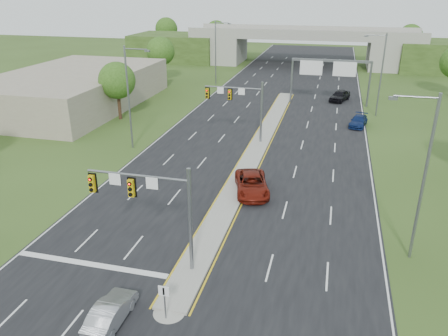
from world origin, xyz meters
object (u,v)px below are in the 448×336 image
overpass (303,49)px  car_far_c (340,96)px  keep_right_sign (164,297)px  car_silver (111,312)px  car_far_b (358,121)px  signal_mast_far (241,101)px  car_far_a (252,184)px  sign_gantry (330,69)px  signal_mast_near (154,200)px

overpass → car_far_c: bearing=-75.3°
keep_right_sign → car_silver: size_ratio=0.55×
overpass → car_far_b: bearing=-76.4°
signal_mast_far → car_far_a: signal_mast_far is taller
sign_gantry → car_far_a: sign_gantry is taller
signal_mast_near → car_far_a: bearing=72.7°
overpass → signal_mast_near: bearing=-91.6°
car_silver → car_far_a: 17.91m
keep_right_sign → car_far_b: bearing=74.3°
keep_right_sign → car_far_a: (1.50, 16.50, -0.69)m
signal_mast_near → sign_gantry: 45.88m
overpass → keep_right_sign: bearing=-90.0°
signal_mast_near → car_silver: (-0.45, -5.36, -4.04)m
overpass → car_far_a: (1.50, -68.03, -2.73)m
signal_mast_near → car_far_b: signal_mast_near is taller
keep_right_sign → car_far_b: size_ratio=0.49×
overpass → car_far_c: size_ratio=16.17×
signal_mast_near → sign_gantry: bearing=78.8°
car_far_a → car_silver: bearing=-119.5°
car_silver → car_far_c: size_ratio=0.81×
car_far_b → car_far_a: bearing=-101.7°
keep_right_sign → signal_mast_far: bearing=94.4°
car_far_a → car_far_c: size_ratio=1.17×
overpass → car_silver: bearing=-91.8°
overpass → car_far_b: (11.00, -45.50, -2.88)m
signal_mast_far → car_far_c: bearing=64.4°
signal_mast_far → overpass: size_ratio=0.09×
signal_mast_near → sign_gantry: (8.95, 44.99, 0.51)m
signal_mast_near → car_far_a: signal_mast_near is taller
signal_mast_far → car_silver: 30.63m
car_silver → car_far_c: bearing=-102.5°
car_silver → car_far_c: 54.14m
overpass → car_far_a: 68.10m
keep_right_sign → overpass: overpass is taller
car_silver → car_far_b: (13.71, 39.94, -0.00)m
car_far_b → overpass: bearing=114.7°
sign_gantry → signal_mast_far: bearing=-114.1°
signal_mast_far → keep_right_sign: size_ratio=3.18×
sign_gantry → keep_right_sign: bearing=-97.7°
sign_gantry → car_silver: (-9.40, -50.36, -4.56)m
overpass → signal_mast_far: bearing=-92.4°
car_far_a → car_far_b: car_far_a is taller
sign_gantry → car_far_b: size_ratio=2.56×
signal_mast_near → keep_right_sign: signal_mast_near is taller
car_far_a → car_far_b: (9.50, 22.53, -0.15)m
sign_gantry → car_far_c: (1.87, 2.60, -4.38)m
car_far_a → car_far_b: bearing=51.2°
keep_right_sign → sign_gantry: sign_gantry is taller
car_far_c → car_far_a: bearing=-81.0°
signal_mast_far → sign_gantry: bearing=65.9°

